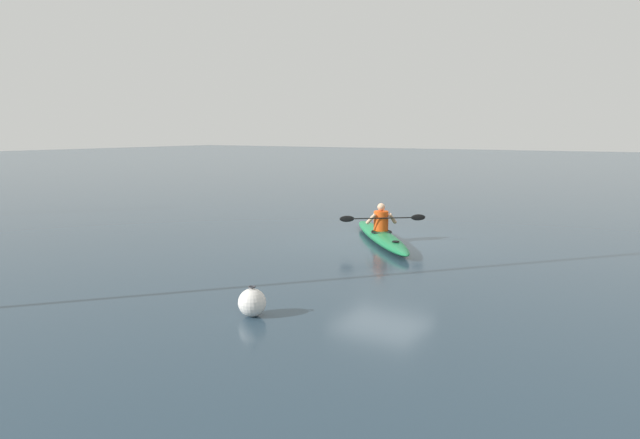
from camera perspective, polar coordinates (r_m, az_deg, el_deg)
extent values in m
plane|color=#283D4C|center=(16.17, 6.27, -2.00)|extent=(160.00, 160.00, 0.00)
ellipsoid|color=#19723F|center=(15.86, 6.01, -1.64)|extent=(3.74, 4.33, 0.31)
torus|color=black|center=(15.77, 6.08, -1.21)|extent=(0.80, 0.80, 0.04)
cylinder|color=black|center=(14.38, 7.47, -2.16)|extent=(0.18, 0.18, 0.02)
cylinder|color=#E04C14|center=(15.80, 6.03, -0.13)|extent=(0.40, 0.40, 0.54)
sphere|color=tan|center=(15.75, 6.05, 1.23)|extent=(0.21, 0.21, 0.21)
cylinder|color=black|center=(15.60, 6.21, 0.14)|extent=(1.53, 1.27, 0.03)
ellipsoid|color=black|center=(15.86, 9.64, 0.21)|extent=(0.33, 0.29, 0.17)
ellipsoid|color=black|center=(15.39, 2.67, 0.07)|extent=(0.33, 0.29, 0.17)
cylinder|color=tan|center=(15.79, 7.15, 0.10)|extent=(0.20, 0.31, 0.34)
cylinder|color=tan|center=(15.65, 5.04, 0.06)|extent=(0.32, 0.16, 0.34)
sphere|color=silver|center=(9.57, -6.71, -8.11)|extent=(0.46, 0.46, 0.46)
torus|color=#333338|center=(9.49, -6.73, -6.61)|extent=(0.12, 0.12, 0.02)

